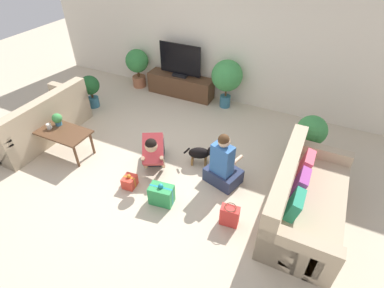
{
  "coord_description": "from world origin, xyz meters",
  "views": [
    {
      "loc": [
        2.22,
        -3.2,
        3.41
      ],
      "look_at": [
        0.56,
        0.24,
        0.45
      ],
      "focal_mm": 28.0,
      "sensor_mm": 36.0,
      "label": 1
    }
  ],
  "objects_px": {
    "sofa_right": "(303,200)",
    "tv": "(180,62)",
    "sofa_left": "(39,122)",
    "potted_plant_corner_left": "(90,88)",
    "potted_plant_back_left": "(137,64)",
    "potted_plant_corner_right": "(311,133)",
    "tv_console": "(181,85)",
    "mug": "(49,126)",
    "gift_box_b": "(161,195)",
    "potted_plant_back_right": "(227,77)",
    "person_sitting": "(223,166)",
    "dog": "(203,153)",
    "person_kneeling": "(154,151)",
    "coffee_table": "(62,134)",
    "tabletop_plant": "(57,119)",
    "gift_box_a": "(130,182)",
    "gift_bag_a": "(230,216)"
  },
  "relations": [
    {
      "from": "sofa_right",
      "to": "tv",
      "type": "relative_size",
      "value": 1.94
    },
    {
      "from": "sofa_left",
      "to": "potted_plant_corner_left",
      "type": "height_order",
      "value": "sofa_left"
    },
    {
      "from": "potted_plant_back_left",
      "to": "potted_plant_corner_right",
      "type": "bearing_deg",
      "value": -14.59
    },
    {
      "from": "tv_console",
      "to": "mug",
      "type": "relative_size",
      "value": 12.87
    },
    {
      "from": "gift_box_b",
      "to": "mug",
      "type": "height_order",
      "value": "mug"
    },
    {
      "from": "sofa_right",
      "to": "tv_console",
      "type": "height_order",
      "value": "sofa_right"
    },
    {
      "from": "potted_plant_back_right",
      "to": "person_sitting",
      "type": "height_order",
      "value": "potted_plant_back_right"
    },
    {
      "from": "tv",
      "to": "person_sitting",
      "type": "xyz_separation_m",
      "value": [
        1.92,
        -2.28,
        -0.47
      ]
    },
    {
      "from": "potted_plant_corner_right",
      "to": "gift_box_b",
      "type": "height_order",
      "value": "potted_plant_corner_right"
    },
    {
      "from": "potted_plant_back_right",
      "to": "gift_box_b",
      "type": "bearing_deg",
      "value": -87.1
    },
    {
      "from": "tv_console",
      "to": "dog",
      "type": "xyz_separation_m",
      "value": [
        1.46,
        -2.01,
        -0.01
      ]
    },
    {
      "from": "tv",
      "to": "person_kneeling",
      "type": "relative_size",
      "value": 1.21
    },
    {
      "from": "coffee_table",
      "to": "tabletop_plant",
      "type": "distance_m",
      "value": 0.28
    },
    {
      "from": "potted_plant_back_left",
      "to": "gift_box_b",
      "type": "relative_size",
      "value": 2.46
    },
    {
      "from": "person_sitting",
      "to": "dog",
      "type": "distance_m",
      "value": 0.54
    },
    {
      "from": "potted_plant_corner_left",
      "to": "person_sitting",
      "type": "bearing_deg",
      "value": -15.88
    },
    {
      "from": "person_sitting",
      "to": "tabletop_plant",
      "type": "height_order",
      "value": "person_sitting"
    },
    {
      "from": "potted_plant_corner_left",
      "to": "gift_box_a",
      "type": "bearing_deg",
      "value": -38.18
    },
    {
      "from": "potted_plant_back_right",
      "to": "mug",
      "type": "distance_m",
      "value": 3.54
    },
    {
      "from": "person_kneeling",
      "to": "mug",
      "type": "distance_m",
      "value": 1.89
    },
    {
      "from": "sofa_right",
      "to": "potted_plant_corner_left",
      "type": "bearing_deg",
      "value": 76.41
    },
    {
      "from": "potted_plant_corner_left",
      "to": "gift_box_b",
      "type": "height_order",
      "value": "potted_plant_corner_left"
    },
    {
      "from": "tv",
      "to": "potted_plant_back_left",
      "type": "distance_m",
      "value": 1.15
    },
    {
      "from": "potted_plant_corner_left",
      "to": "dog",
      "type": "relative_size",
      "value": 1.29
    },
    {
      "from": "tabletop_plant",
      "to": "dog",
      "type": "bearing_deg",
      "value": 15.01
    },
    {
      "from": "tv_console",
      "to": "tv",
      "type": "xyz_separation_m",
      "value": [
        0.0,
        0.0,
        0.57
      ]
    },
    {
      "from": "sofa_left",
      "to": "person_sitting",
      "type": "bearing_deg",
      "value": 95.38
    },
    {
      "from": "person_sitting",
      "to": "gift_box_a",
      "type": "bearing_deg",
      "value": 46.18
    },
    {
      "from": "tabletop_plant",
      "to": "potted_plant_back_right",
      "type": "bearing_deg",
      "value": 51.03
    },
    {
      "from": "potted_plant_corner_left",
      "to": "potted_plant_corner_right",
      "type": "bearing_deg",
      "value": 2.34
    },
    {
      "from": "coffee_table",
      "to": "gift_box_a",
      "type": "relative_size",
      "value": 4.02
    },
    {
      "from": "tv_console",
      "to": "person_kneeling",
      "type": "height_order",
      "value": "person_kneeling"
    },
    {
      "from": "sofa_left",
      "to": "potted_plant_back_right",
      "type": "distance_m",
      "value": 3.79
    },
    {
      "from": "sofa_left",
      "to": "potted_plant_back_left",
      "type": "relative_size",
      "value": 2.08
    },
    {
      "from": "coffee_table",
      "to": "gift_box_b",
      "type": "bearing_deg",
      "value": -7.23
    },
    {
      "from": "person_kneeling",
      "to": "gift_box_a",
      "type": "xyz_separation_m",
      "value": [
        -0.11,
        -0.57,
        -0.24
      ]
    },
    {
      "from": "tv_console",
      "to": "mug",
      "type": "bearing_deg",
      "value": -110.61
    },
    {
      "from": "potted_plant_back_right",
      "to": "dog",
      "type": "xyz_separation_m",
      "value": [
        0.34,
        -1.96,
        -0.47
      ]
    },
    {
      "from": "coffee_table",
      "to": "tv",
      "type": "relative_size",
      "value": 1.0
    },
    {
      "from": "sofa_left",
      "to": "gift_box_b",
      "type": "bearing_deg",
      "value": 81.26
    },
    {
      "from": "potted_plant_back_right",
      "to": "tv_console",
      "type": "bearing_deg",
      "value": 177.45
    },
    {
      "from": "potted_plant_back_left",
      "to": "gift_box_b",
      "type": "height_order",
      "value": "potted_plant_back_left"
    },
    {
      "from": "tabletop_plant",
      "to": "sofa_right",
      "type": "bearing_deg",
      "value": 3.35
    },
    {
      "from": "tv_console",
      "to": "gift_box_b",
      "type": "distance_m",
      "value": 3.32
    },
    {
      "from": "coffee_table",
      "to": "person_sitting",
      "type": "distance_m",
      "value": 2.8
    },
    {
      "from": "sofa_right",
      "to": "tv_console",
      "type": "bearing_deg",
      "value": 52.38
    },
    {
      "from": "tv_console",
      "to": "gift_bag_a",
      "type": "xyz_separation_m",
      "value": [
        2.3,
        -2.99,
        -0.08
      ]
    },
    {
      "from": "tv",
      "to": "potted_plant_corner_left",
      "type": "height_order",
      "value": "tv"
    },
    {
      "from": "person_sitting",
      "to": "tabletop_plant",
      "type": "xyz_separation_m",
      "value": [
        -2.92,
        -0.39,
        0.26
      ]
    },
    {
      "from": "sofa_left",
      "to": "person_sitting",
      "type": "height_order",
      "value": "person_sitting"
    }
  ]
}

